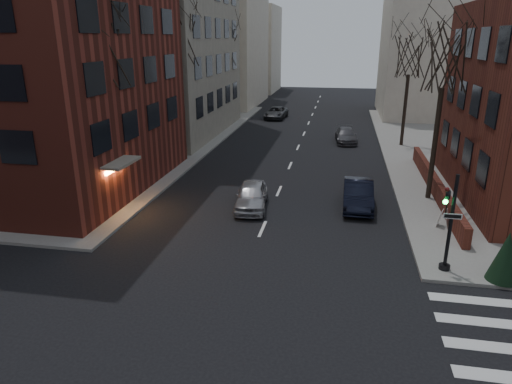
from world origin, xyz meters
TOP-DOWN VIEW (x-y plane):
  - sidewalk_far_left at (-29.00, 30.00)m, footprint 44.00×44.00m
  - building_left_brick at (-15.50, 16.50)m, footprint 15.00×15.00m
  - low_wall_right at (9.30, 19.00)m, footprint 0.35×16.00m
  - building_distant_la at (-15.00, 55.00)m, footprint 14.00×16.00m
  - building_distant_ra at (15.00, 50.00)m, footprint 14.00×14.00m
  - building_distant_lb at (-13.00, 72.00)m, footprint 10.00×12.00m
  - traffic_signal at (7.94, 8.99)m, footprint 0.76×0.44m
  - tree_left_a at (-8.80, 14.00)m, footprint 4.18×4.18m
  - tree_left_b at (-8.80, 26.00)m, footprint 4.40×4.40m
  - tree_left_c at (-8.80, 40.00)m, footprint 3.96×3.96m
  - tree_right_a at (8.80, 18.00)m, footprint 3.96×3.96m
  - tree_right_b at (8.80, 32.00)m, footprint 3.74×3.74m
  - streetlamp_near at (-8.20, 22.00)m, footprint 0.36×0.36m
  - streetlamp_far at (-8.20, 42.00)m, footprint 0.36×0.36m
  - parked_sedan at (4.71, 16.02)m, footprint 1.60×4.58m
  - car_lane_silver at (-1.11, 14.81)m, footprint 2.14×4.35m
  - car_lane_gray at (4.04, 32.78)m, footprint 2.15×4.52m
  - car_lane_far at (-4.00, 44.30)m, footprint 2.53×4.94m
  - sandwich_board at (8.80, 13.65)m, footprint 0.56×0.65m
  - evergreen_shrub at (10.01, 8.50)m, footprint 1.46×1.46m

SIDE VIEW (x-z plane):
  - sidewalk_far_left at x=-29.00m, z-range 0.00..0.15m
  - sandwich_board at x=8.80m, z-range 0.15..1.02m
  - car_lane_gray at x=4.04m, z-range 0.00..1.27m
  - low_wall_right at x=9.30m, z-range 0.15..1.15m
  - car_lane_far at x=-4.00m, z-range 0.00..1.34m
  - car_lane_silver at x=-1.11m, z-range 0.00..1.43m
  - parked_sedan at x=4.71m, z-range 0.00..1.51m
  - evergreen_shrub at x=10.01m, z-range 0.15..2.16m
  - traffic_signal at x=7.94m, z-range -0.09..3.91m
  - streetlamp_near at x=-8.20m, z-range 1.10..7.38m
  - streetlamp_far at x=-8.20m, z-range 1.10..7.38m
  - building_distant_lb at x=-13.00m, z-range 0.00..14.00m
  - tree_right_b at x=8.80m, z-range 3.00..12.18m
  - building_distant_ra at x=15.00m, z-range 0.00..16.00m
  - tree_left_c at x=-8.80m, z-range 3.17..12.89m
  - tree_right_a at x=8.80m, z-range 3.17..12.89m
  - tree_left_a at x=-8.80m, z-range 3.34..13.60m
  - tree_left_b at x=-8.80m, z-range 3.51..14.31m
  - building_left_brick at x=-15.50m, z-range 0.00..18.00m
  - building_distant_la at x=-15.00m, z-range 0.00..18.00m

